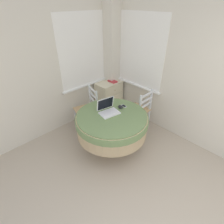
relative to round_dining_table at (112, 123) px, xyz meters
name	(u,v)px	position (x,y,z in m)	size (l,w,h in m)	color
corner_room_shell	(123,78)	(0.37, 0.10, 0.69)	(4.36, 5.05, 2.55)	beige
round_dining_table	(112,123)	(0.00, 0.00, 0.00)	(1.24, 1.24, 0.75)	#4C3D2D
laptop	(108,110)	(0.02, 0.11, 0.21)	(0.37, 0.33, 0.24)	white
computer_mouse	(121,107)	(0.27, 0.06, 0.19)	(0.07, 0.10, 0.05)	black
cell_phone	(124,106)	(0.36, 0.06, 0.17)	(0.07, 0.12, 0.01)	#B2B7BC
dining_chair_near_back_window	(88,109)	(0.12, 0.85, -0.15)	(0.52, 0.51, 0.90)	tan
dining_chair_near_right_window	(139,110)	(0.86, 0.07, -0.15)	(0.42, 0.43, 0.90)	tan
corner_cabinet	(109,96)	(0.90, 1.03, -0.21)	(0.61, 0.43, 0.75)	beige
book_on_cabinet	(113,81)	(0.97, 0.98, 0.18)	(0.13, 0.21, 0.02)	#BC3338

